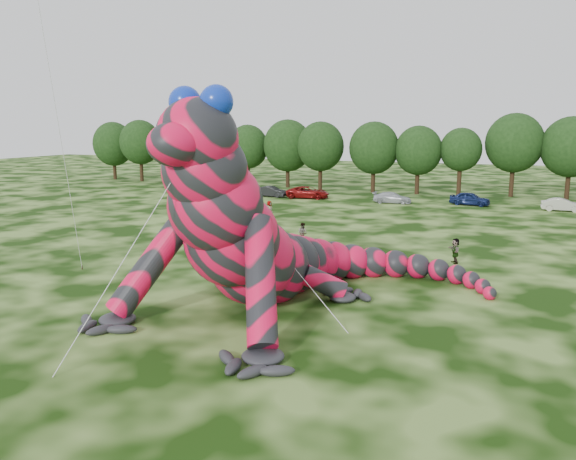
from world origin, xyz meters
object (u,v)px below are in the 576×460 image
at_px(tree_3, 207,154).
at_px(tree_10, 514,155).
at_px(inflatable_gecko, 269,199).
at_px(tree_5, 288,154).
at_px(car_5, 562,205).
at_px(tree_11, 570,158).
at_px(tree_0, 114,151).
at_px(car_3, 392,198).
at_px(tree_1, 141,151).
at_px(car_0, 189,188).
at_px(car_1, 271,192).
at_px(spectator_4, 269,210).
at_px(spectator_1, 302,233).
at_px(car_2, 308,192).
at_px(tree_7, 374,157).
at_px(tree_9, 460,162).
at_px(car_4, 470,199).
at_px(tree_8, 418,160).
at_px(tree_6, 320,156).
at_px(tree_2, 172,152).
at_px(tree_4, 248,155).
at_px(spectator_0, 248,232).
at_px(spectator_5, 455,251).

height_order(tree_3, tree_10, tree_10).
xyz_separation_m(inflatable_gecko, tree_10, (11.94, 50.63, -0.10)).
distance_m(tree_5, car_5, 37.49).
xyz_separation_m(tree_3, tree_11, (49.50, 1.13, 0.31)).
bearing_deg(tree_0, car_3, -14.05).
relative_size(tree_1, car_0, 2.46).
xyz_separation_m(car_1, spectator_4, (6.33, -15.48, 0.19)).
bearing_deg(tree_0, spectator_1, -38.61).
bearing_deg(car_2, tree_10, -70.33).
relative_size(tree_3, tree_7, 1.00).
bearing_deg(tree_3, tree_11, 1.30).
bearing_deg(tree_11, tree_9, -176.18).
distance_m(tree_3, car_4, 39.87).
bearing_deg(tree_1, spectator_4, -37.97).
relative_size(tree_8, tree_11, 0.89).
xyz_separation_m(tree_6, tree_7, (7.48, 0.12, -0.01)).
distance_m(tree_8, tree_11, 18.05).
distance_m(tree_2, spectator_4, 39.29).
xyz_separation_m(tree_4, tree_8, (25.42, -1.73, -0.06)).
relative_size(tree_9, car_4, 1.96).
bearing_deg(tree_9, tree_0, 178.05).
height_order(tree_11, car_0, tree_11).
relative_size(tree_10, car_4, 2.37).
height_order(tree_3, tree_5, tree_5).
relative_size(inflatable_gecko, car_2, 4.01).
distance_m(tree_5, tree_11, 36.91).
bearing_deg(spectator_1, tree_3, -33.03).
bearing_deg(tree_5, tree_9, -2.58).
bearing_deg(spectator_0, car_4, 85.33).
xyz_separation_m(tree_5, tree_7, (13.04, -1.63, -0.16)).
relative_size(car_3, spectator_0, 2.36).
height_order(tree_5, tree_8, tree_5).
bearing_deg(tree_6, spectator_0, -80.63).
bearing_deg(tree_8, spectator_5, -77.81).
relative_size(inflatable_gecko, tree_8, 2.40).
xyz_separation_m(car_1, spectator_5, (24.87, -27.58, 0.17)).
bearing_deg(tree_5, tree_8, -4.39).
bearing_deg(tree_11, tree_3, -178.70).
relative_size(tree_8, spectator_5, 5.33).
distance_m(car_3, spectator_1, 25.27).
height_order(car_0, spectator_0, spectator_0).
xyz_separation_m(tree_4, car_0, (-3.26, -11.76, -3.85)).
relative_size(tree_6, tree_10, 0.90).
bearing_deg(inflatable_gecko, tree_5, 120.41).
bearing_deg(tree_1, tree_3, -4.45).
relative_size(tree_9, spectator_1, 5.22).
xyz_separation_m(tree_1, spectator_4, (33.64, -26.25, -4.04)).
bearing_deg(tree_4, tree_8, -3.89).
xyz_separation_m(car_1, spectator_0, (9.49, -26.99, 0.26)).
distance_m(tree_1, tree_4, 18.73).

